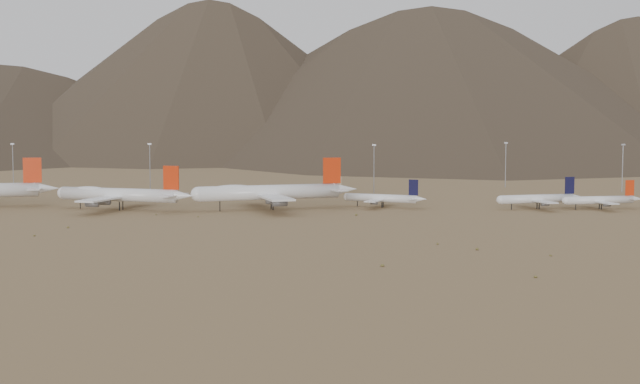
{
  "coord_description": "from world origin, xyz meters",
  "views": [
    {
      "loc": [
        29.96,
        -357.06,
        40.75
      ],
      "look_at": [
        23.95,
        30.0,
        7.41
      ],
      "focal_mm": 50.0,
      "sensor_mm": 36.0,
      "label": 1
    }
  ],
  "objects_px": {
    "widebody_east": "(270,192)",
    "narrowbody_b": "(539,199)",
    "control_tower": "(334,182)",
    "narrowbody_a": "(383,198)",
    "widebody_centre": "(119,195)"
  },
  "relations": [
    {
      "from": "widebody_east",
      "to": "narrowbody_b",
      "type": "distance_m",
      "value": 117.51
    },
    {
      "from": "narrowbody_b",
      "to": "control_tower",
      "type": "xyz_separation_m",
      "value": [
        -89.68,
        88.61,
        0.84
      ]
    },
    {
      "from": "narrowbody_a",
      "to": "widebody_east",
      "type": "bearing_deg",
      "value": -146.86
    },
    {
      "from": "narrowbody_a",
      "to": "control_tower",
      "type": "relative_size",
      "value": 3.06
    },
    {
      "from": "narrowbody_a",
      "to": "narrowbody_b",
      "type": "distance_m",
      "value": 67.92
    },
    {
      "from": "widebody_east",
      "to": "narrowbody_b",
      "type": "relative_size",
      "value": 1.77
    },
    {
      "from": "narrowbody_b",
      "to": "widebody_centre",
      "type": "bearing_deg",
      "value": 166.13
    },
    {
      "from": "widebody_centre",
      "to": "narrowbody_b",
      "type": "relative_size",
      "value": 1.57
    },
    {
      "from": "widebody_centre",
      "to": "widebody_east",
      "type": "height_order",
      "value": "widebody_east"
    },
    {
      "from": "widebody_centre",
      "to": "widebody_east",
      "type": "bearing_deg",
      "value": 19.62
    },
    {
      "from": "narrowbody_b",
      "to": "control_tower",
      "type": "height_order",
      "value": "narrowbody_b"
    },
    {
      "from": "widebody_east",
      "to": "control_tower",
      "type": "height_order",
      "value": "widebody_east"
    },
    {
      "from": "widebody_centre",
      "to": "narrowbody_a",
      "type": "distance_m",
      "value": 115.26
    },
    {
      "from": "widebody_centre",
      "to": "narrowbody_b",
      "type": "xyz_separation_m",
      "value": [
        182.27,
        7.78,
        -2.28
      ]
    },
    {
      "from": "control_tower",
      "to": "narrowbody_a",
      "type": "bearing_deg",
      "value": -75.31
    }
  ]
}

